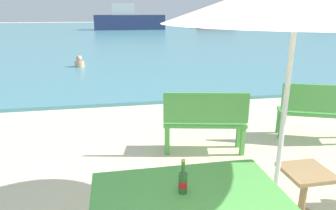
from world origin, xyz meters
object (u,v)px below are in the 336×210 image
(side_table_wood, at_px, (304,187))
(bench_green_left, at_px, (205,118))
(bench_green_right, at_px, (319,109))
(swimmer_person, at_px, (79,62))
(boat_cargo_ship, at_px, (129,20))
(picnic_table_green, at_px, (187,204))
(boat_tanker, at_px, (329,20))
(beer_bottle_amber, at_px, (183,181))
(boat_sailboat, at_px, (215,24))

(side_table_wood, xyz_separation_m, bench_green_left, (-0.54, 1.63, 0.19))
(bench_green_right, bearing_deg, swimmer_person, 120.70)
(bench_green_left, distance_m, boat_cargo_ship, 30.24)
(side_table_wood, xyz_separation_m, boat_cargo_ship, (0.25, 31.86, 0.70))
(picnic_table_green, distance_m, boat_cargo_ship, 32.37)
(side_table_wood, distance_m, boat_tanker, 48.05)
(bench_green_right, relative_size, swimmer_person, 3.04)
(picnic_table_green, height_order, beer_bottle_amber, beer_bottle_amber)
(picnic_table_green, bearing_deg, boat_cargo_ship, 87.21)
(bench_green_right, bearing_deg, boat_sailboat, 74.01)
(bench_green_right, bearing_deg, boat_cargo_ship, 92.19)
(bench_green_left, xyz_separation_m, boat_tanker, (29.82, 36.46, 0.19))
(bench_green_left, height_order, boat_cargo_ship, boat_cargo_ship)
(beer_bottle_amber, height_order, boat_sailboat, boat_sailboat)
(bench_green_right, xyz_separation_m, boat_sailboat, (8.69, 30.31, 0.09))
(boat_cargo_ship, bearing_deg, picnic_table_green, -92.79)
(boat_cargo_ship, bearing_deg, bench_green_left, -91.48)
(beer_bottle_amber, relative_size, side_table_wood, 0.49)
(boat_cargo_ship, bearing_deg, bench_green_right, -87.81)
(beer_bottle_amber, height_order, side_table_wood, beer_bottle_amber)
(bench_green_right, height_order, swimmer_person, bench_green_right)
(bench_green_right, relative_size, boat_sailboat, 0.30)
(boat_sailboat, bearing_deg, bench_green_left, -109.24)
(boat_sailboat, bearing_deg, boat_tanker, 17.44)
(bench_green_right, bearing_deg, picnic_table_green, -140.86)
(bench_green_left, relative_size, boat_sailboat, 0.30)
(side_table_wood, xyz_separation_m, boat_sailboat, (10.08, 32.06, 0.28))
(side_table_wood, relative_size, boat_cargo_ship, 0.07)
(side_table_wood, relative_size, swimmer_person, 1.32)
(boat_cargo_ship, xyz_separation_m, boat_sailboat, (9.84, 0.20, -0.42))
(beer_bottle_amber, bearing_deg, bench_green_right, 38.86)
(picnic_table_green, xyz_separation_m, boat_cargo_ship, (1.58, 32.33, 0.40))
(side_table_wood, distance_m, boat_cargo_ship, 31.87)
(side_table_wood, relative_size, boat_sailboat, 0.13)
(picnic_table_green, xyz_separation_m, bench_green_left, (0.79, 2.10, -0.11))
(picnic_table_green, bearing_deg, side_table_wood, 19.48)
(picnic_table_green, relative_size, bench_green_left, 1.12)
(boat_sailboat, bearing_deg, beer_bottle_amber, -109.38)
(boat_tanker, distance_m, boat_cargo_ship, 29.70)
(bench_green_left, xyz_separation_m, boat_cargo_ship, (0.78, 30.23, 0.51))
(swimmer_person, height_order, boat_tanker, boat_tanker)
(side_table_wood, bearing_deg, swimmer_person, 108.06)
(beer_bottle_amber, height_order, boat_cargo_ship, boat_cargo_ship)
(bench_green_left, relative_size, bench_green_right, 1.00)
(boat_tanker, xyz_separation_m, boat_sailboat, (-19.20, -6.03, -0.10))
(swimmer_person, distance_m, boat_cargo_ship, 23.00)
(picnic_table_green, relative_size, bench_green_right, 1.12)
(side_table_wood, distance_m, bench_green_right, 2.25)
(bench_green_right, bearing_deg, boat_tanker, 52.50)
(boat_tanker, height_order, boat_cargo_ship, boat_cargo_ship)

